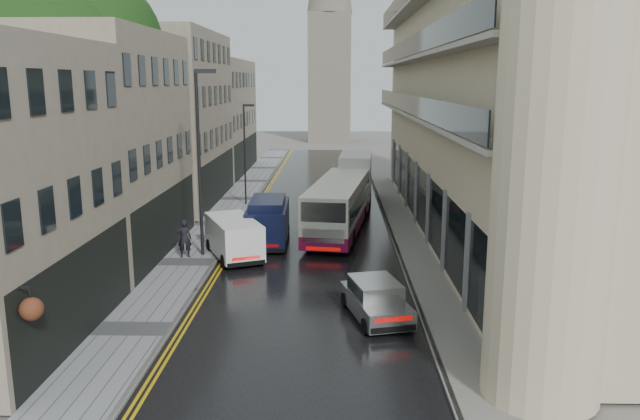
# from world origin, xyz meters

# --- Properties ---
(road) EXTENTS (9.00, 85.00, 0.02)m
(road) POSITION_xyz_m (0.00, 27.50, 0.01)
(road) COLOR black
(road) RESTS_ON ground
(left_sidewalk) EXTENTS (2.70, 85.00, 0.12)m
(left_sidewalk) POSITION_xyz_m (-5.85, 27.50, 0.06)
(left_sidewalk) COLOR gray
(left_sidewalk) RESTS_ON ground
(right_sidewalk) EXTENTS (1.80, 85.00, 0.12)m
(right_sidewalk) POSITION_xyz_m (5.40, 27.50, 0.06)
(right_sidewalk) COLOR slate
(right_sidewalk) RESTS_ON ground
(old_shop_row) EXTENTS (4.50, 56.00, 12.00)m
(old_shop_row) POSITION_xyz_m (-9.45, 30.00, 6.00)
(old_shop_row) COLOR gray
(old_shop_row) RESTS_ON ground
(modern_block) EXTENTS (8.00, 40.00, 14.00)m
(modern_block) POSITION_xyz_m (10.30, 26.00, 7.00)
(modern_block) COLOR beige
(modern_block) RESTS_ON ground
(tree_near) EXTENTS (10.56, 10.56, 13.89)m
(tree_near) POSITION_xyz_m (-12.50, 20.00, 6.95)
(tree_near) COLOR black
(tree_near) RESTS_ON ground
(tree_far) EXTENTS (9.24, 9.24, 12.46)m
(tree_far) POSITION_xyz_m (-12.20, 33.00, 6.23)
(tree_far) COLOR black
(tree_far) RESTS_ON ground
(cream_bus) EXTENTS (4.13, 11.34, 3.02)m
(cream_bus) POSITION_xyz_m (-0.08, 23.07, 1.53)
(cream_bus) COLOR white
(cream_bus) RESTS_ON road
(white_lorry) EXTENTS (2.62, 7.20, 3.71)m
(white_lorry) POSITION_xyz_m (1.71, 32.74, 1.87)
(white_lorry) COLOR silver
(white_lorry) RESTS_ON road
(silver_hatchback) EXTENTS (2.64, 4.24, 1.48)m
(silver_hatchback) POSITION_xyz_m (2.39, 10.86, 0.76)
(silver_hatchback) COLOR #9B9B9F
(silver_hatchback) RESTS_ON road
(white_van) EXTENTS (3.59, 4.93, 2.05)m
(white_van) POSITION_xyz_m (-3.94, 18.51, 1.04)
(white_van) COLOR white
(white_van) RESTS_ON road
(navy_van) EXTENTS (2.20, 5.20, 2.63)m
(navy_van) POSITION_xyz_m (-3.22, 21.33, 1.33)
(navy_van) COLOR black
(navy_van) RESTS_ON road
(pedestrian) EXTENTS (0.78, 0.59, 1.91)m
(pedestrian) POSITION_xyz_m (-6.16, 20.03, 1.08)
(pedestrian) COLOR black
(pedestrian) RESTS_ON left_sidewalk
(lamp_post_near) EXTENTS (1.05, 0.44, 9.11)m
(lamp_post_near) POSITION_xyz_m (-5.37, 20.49, 4.67)
(lamp_post_near) COLOR black
(lamp_post_near) RESTS_ON left_sidewalk
(lamp_post_far) EXTENTS (0.79, 0.19, 6.98)m
(lamp_post_far) POSITION_xyz_m (-5.03, 33.65, 3.61)
(lamp_post_far) COLOR black
(lamp_post_far) RESTS_ON left_sidewalk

